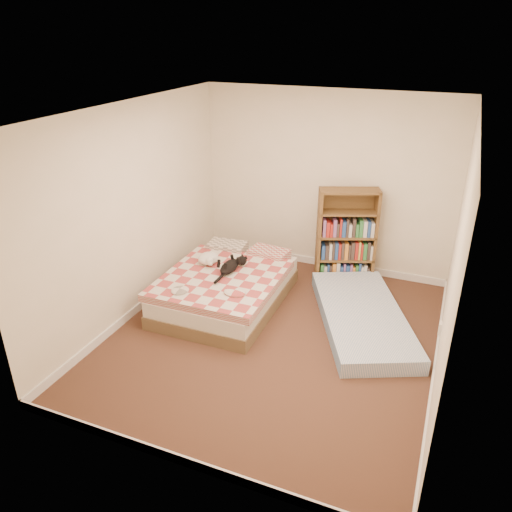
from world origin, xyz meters
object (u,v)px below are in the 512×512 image
at_px(bed, 228,286).
at_px(floor_mattress, 362,317).
at_px(bookshelf, 346,246).
at_px(black_cat, 231,266).
at_px(white_dog, 209,259).

xyz_separation_m(bed, floor_mattress, (1.69, 0.14, -0.14)).
bearing_deg(floor_mattress, bookshelf, 89.39).
relative_size(bed, black_cat, 2.81).
relative_size(bookshelf, floor_mattress, 0.65).
xyz_separation_m(floor_mattress, black_cat, (-1.65, -0.12, 0.42)).
relative_size(bookshelf, white_dog, 4.13).
relative_size(bed, bookshelf, 1.44).
height_order(bookshelf, white_dog, bookshelf).
bearing_deg(black_cat, floor_mattress, 26.97).
xyz_separation_m(bookshelf, floor_mattress, (0.47, -1.05, -0.41)).
distance_m(floor_mattress, white_dog, 2.04).
height_order(black_cat, white_dog, black_cat).
bearing_deg(black_cat, bed, -129.26).
relative_size(bed, white_dog, 5.95).
bearing_deg(black_cat, bookshelf, 67.79).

